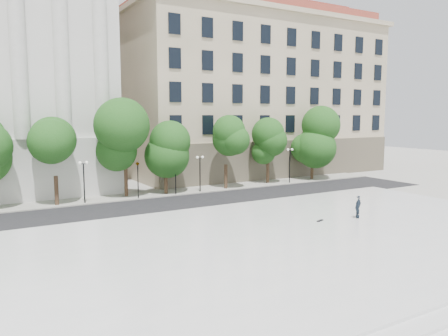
{
  "coord_description": "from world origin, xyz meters",
  "views": [
    {
      "loc": [
        -15.81,
        -18.2,
        8.17
      ],
      "look_at": [
        0.78,
        10.0,
        4.22
      ],
      "focal_mm": 35.0,
      "sensor_mm": 36.0,
      "label": 1
    }
  ],
  "objects_px": {
    "skateboard": "(320,221)",
    "person_lying": "(357,215)",
    "traffic_light_east": "(175,159)",
    "traffic_light_west": "(138,162)"
  },
  "relations": [
    {
      "from": "traffic_light_east",
      "to": "person_lying",
      "type": "height_order",
      "value": "traffic_light_east"
    },
    {
      "from": "skateboard",
      "to": "traffic_light_east",
      "type": "bearing_deg",
      "value": 85.11
    },
    {
      "from": "skateboard",
      "to": "person_lying",
      "type": "bearing_deg",
      "value": -31.21
    },
    {
      "from": "traffic_light_east",
      "to": "skateboard",
      "type": "height_order",
      "value": "traffic_light_east"
    },
    {
      "from": "person_lying",
      "to": "traffic_light_west",
      "type": "bearing_deg",
      "value": 101.13
    },
    {
      "from": "person_lying",
      "to": "skateboard",
      "type": "relative_size",
      "value": 2.4
    },
    {
      "from": "traffic_light_east",
      "to": "person_lying",
      "type": "xyz_separation_m",
      "value": [
        6.96,
        -17.81,
        -3.06
      ]
    },
    {
      "from": "traffic_light_west",
      "to": "traffic_light_east",
      "type": "bearing_deg",
      "value": 0.0
    },
    {
      "from": "person_lying",
      "to": "skateboard",
      "type": "xyz_separation_m",
      "value": [
        -3.08,
        0.74,
        -0.19
      ]
    },
    {
      "from": "person_lying",
      "to": "skateboard",
      "type": "bearing_deg",
      "value": 146.0
    }
  ]
}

